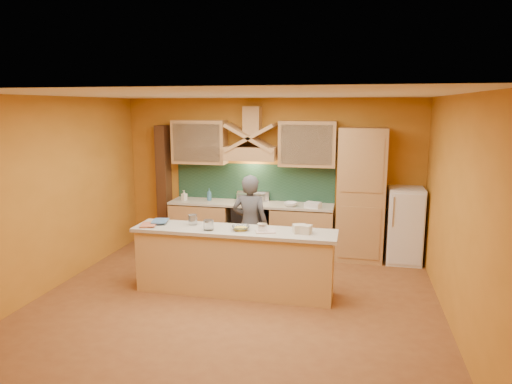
% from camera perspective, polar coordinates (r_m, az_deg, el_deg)
% --- Properties ---
extents(floor, '(5.50, 5.00, 0.01)m').
position_cam_1_polar(floor, '(6.49, -2.53, -13.46)').
color(floor, brown).
rests_on(floor, ground).
extents(ceiling, '(5.50, 5.00, 0.01)m').
position_cam_1_polar(ceiling, '(5.93, -2.76, 12.08)').
color(ceiling, white).
rests_on(ceiling, wall_back).
extents(wall_back, '(5.50, 0.02, 2.80)m').
position_cam_1_polar(wall_back, '(8.46, 1.77, 2.15)').
color(wall_back, '#C67F26').
rests_on(wall_back, floor).
extents(wall_front, '(5.50, 0.02, 2.80)m').
position_cam_1_polar(wall_front, '(3.79, -12.64, -8.96)').
color(wall_front, '#C67F26').
rests_on(wall_front, floor).
extents(wall_left, '(0.02, 5.00, 2.80)m').
position_cam_1_polar(wall_left, '(7.26, -24.08, -0.20)').
color(wall_left, '#C67F26').
rests_on(wall_left, floor).
extents(wall_right, '(0.02, 5.00, 2.80)m').
position_cam_1_polar(wall_right, '(5.98, 23.76, -2.36)').
color(wall_right, '#C67F26').
rests_on(wall_right, floor).
extents(base_cabinet_left, '(1.10, 0.60, 0.86)m').
position_cam_1_polar(base_cabinet_left, '(8.69, -6.79, -4.22)').
color(base_cabinet_left, tan).
rests_on(base_cabinet_left, floor).
extents(base_cabinet_right, '(1.10, 0.60, 0.86)m').
position_cam_1_polar(base_cabinet_right, '(8.27, 5.78, -4.96)').
color(base_cabinet_right, tan).
rests_on(base_cabinet_right, floor).
extents(counter_top, '(3.00, 0.62, 0.04)m').
position_cam_1_polar(counter_top, '(8.32, -0.67, -1.49)').
color(counter_top, beige).
rests_on(counter_top, base_cabinet_left).
extents(stove, '(0.60, 0.58, 0.90)m').
position_cam_1_polar(stove, '(8.43, -0.66, -4.48)').
color(stove, black).
rests_on(stove, floor).
extents(backsplash, '(3.00, 0.03, 0.70)m').
position_cam_1_polar(backsplash, '(8.53, -0.24, 1.21)').
color(backsplash, '#1A392A').
rests_on(backsplash, wall_back).
extents(range_hood, '(0.92, 0.50, 0.24)m').
position_cam_1_polar(range_hood, '(8.22, -0.60, 4.86)').
color(range_hood, tan).
rests_on(range_hood, wall_back).
extents(hood_chimney, '(0.30, 0.30, 0.50)m').
position_cam_1_polar(hood_chimney, '(8.28, -0.45, 8.93)').
color(hood_chimney, tan).
rests_on(hood_chimney, wall_back).
extents(upper_cabinet_left, '(1.00, 0.35, 0.80)m').
position_cam_1_polar(upper_cabinet_left, '(8.56, -7.06, 6.22)').
color(upper_cabinet_left, tan).
rests_on(upper_cabinet_left, wall_back).
extents(upper_cabinet_right, '(1.00, 0.35, 0.80)m').
position_cam_1_polar(upper_cabinet_right, '(8.11, 6.45, 6.00)').
color(upper_cabinet_right, tan).
rests_on(upper_cabinet_right, wall_back).
extents(pantry_column, '(0.80, 0.60, 2.30)m').
position_cam_1_polar(pantry_column, '(8.06, 12.96, -0.34)').
color(pantry_column, tan).
rests_on(pantry_column, floor).
extents(fridge, '(0.58, 0.60, 1.30)m').
position_cam_1_polar(fridge, '(8.21, 18.06, -3.98)').
color(fridge, white).
rests_on(fridge, floor).
extents(trim_column_left, '(0.20, 0.30, 2.30)m').
position_cam_1_polar(trim_column_left, '(8.96, -11.41, 0.81)').
color(trim_column_left, '#472816').
rests_on(trim_column_left, floor).
extents(island_body, '(2.80, 0.55, 0.88)m').
position_cam_1_polar(island_body, '(6.62, -2.73, -8.87)').
color(island_body, '#DFB472').
rests_on(island_body, floor).
extents(island_top, '(2.90, 0.62, 0.05)m').
position_cam_1_polar(island_top, '(6.48, -2.77, -4.86)').
color(island_top, beige).
rests_on(island_top, island_body).
extents(person, '(0.61, 0.42, 1.61)m').
position_cam_1_polar(person, '(7.24, -0.74, -4.12)').
color(person, '#4C4C51').
rests_on(person, floor).
extents(pot_large, '(0.32, 0.32, 0.15)m').
position_cam_1_polar(pot_large, '(8.38, -1.62, -0.87)').
color(pot_large, silver).
rests_on(pot_large, stove).
extents(pot_small, '(0.22, 0.22, 0.14)m').
position_cam_1_polar(pot_small, '(8.42, 0.40, -0.85)').
color(pot_small, silver).
rests_on(pot_small, stove).
extents(soap_bottle_a, '(0.11, 0.11, 0.19)m').
position_cam_1_polar(soap_bottle_a, '(8.62, -8.97, -0.42)').
color(soap_bottle_a, white).
rests_on(soap_bottle_a, counter_top).
extents(soap_bottle_b, '(0.10, 0.10, 0.23)m').
position_cam_1_polar(soap_bottle_b, '(8.53, -5.87, -0.31)').
color(soap_bottle_b, teal).
rests_on(soap_bottle_b, counter_top).
extents(bowl_back, '(0.27, 0.27, 0.07)m').
position_cam_1_polar(bowl_back, '(8.04, 4.34, -1.54)').
color(bowl_back, white).
rests_on(bowl_back, counter_top).
extents(dish_rack, '(0.30, 0.26, 0.09)m').
position_cam_1_polar(dish_rack, '(7.98, 7.12, -1.62)').
color(dish_rack, white).
rests_on(dish_rack, counter_top).
extents(book_lower, '(0.28, 0.33, 0.03)m').
position_cam_1_polar(book_lower, '(6.83, -14.17, -4.02)').
color(book_lower, '#BC6543').
rests_on(book_lower, island_top).
extents(book_upper, '(0.28, 0.34, 0.02)m').
position_cam_1_polar(book_upper, '(6.94, -12.78, -3.56)').
color(book_upper, '#456A99').
rests_on(book_upper, island_top).
extents(jar_large, '(0.16, 0.16, 0.14)m').
position_cam_1_polar(jar_large, '(6.43, -5.96, -4.13)').
color(jar_large, white).
rests_on(jar_large, island_top).
extents(jar_small, '(0.17, 0.17, 0.15)m').
position_cam_1_polar(jar_small, '(6.73, -7.91, -3.46)').
color(jar_small, silver).
rests_on(jar_small, island_top).
extents(kitchen_scale, '(0.12, 0.12, 0.09)m').
position_cam_1_polar(kitchen_scale, '(6.31, 0.77, -4.59)').
color(kitchen_scale, white).
rests_on(kitchen_scale, island_top).
extents(mixing_bowl, '(0.31, 0.31, 0.06)m').
position_cam_1_polar(mixing_bowl, '(6.41, -1.92, -4.51)').
color(mixing_bowl, silver).
rests_on(mixing_bowl, island_top).
extents(cloth, '(0.31, 0.27, 0.02)m').
position_cam_1_polar(cloth, '(6.32, 1.18, -4.93)').
color(cloth, beige).
rests_on(cloth, island_top).
extents(grocery_bag_a, '(0.22, 0.19, 0.12)m').
position_cam_1_polar(grocery_bag_a, '(6.29, 5.48, -4.59)').
color(grocery_bag_a, beige).
rests_on(grocery_bag_a, island_top).
extents(grocery_bag_b, '(0.22, 0.19, 0.12)m').
position_cam_1_polar(grocery_bag_b, '(6.27, 6.03, -4.64)').
color(grocery_bag_b, beige).
rests_on(grocery_bag_b, island_top).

